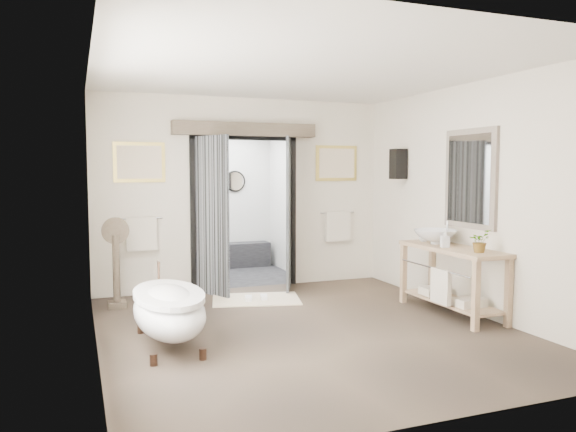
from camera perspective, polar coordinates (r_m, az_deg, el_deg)
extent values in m
plane|color=brown|center=(6.50, 1.91, -11.47)|extent=(5.00, 5.00, 0.00)
cube|color=beige|center=(4.07, 15.67, -0.49)|extent=(4.50, 0.02, 2.90)
cube|color=beige|center=(5.77, -19.14, 0.89)|extent=(0.02, 5.00, 2.90)
cube|color=beige|center=(7.41, 18.22, 1.69)|extent=(0.02, 5.00, 2.90)
cube|color=beige|center=(8.31, -14.64, 2.06)|extent=(1.45, 0.02, 2.90)
cube|color=beige|center=(9.15, 4.72, 2.42)|extent=(1.45, 0.02, 2.90)
cube|color=beige|center=(8.64, -4.54, 9.93)|extent=(1.60, 0.02, 0.60)
cube|color=silver|center=(6.34, 1.99, 14.62)|extent=(4.50, 5.00, 0.02)
cube|color=white|center=(5.18, -18.36, -0.60)|extent=(0.02, 2.20, 2.70)
cube|color=gray|center=(7.40, 18.05, 3.62)|extent=(0.05, 0.95, 1.25)
cube|color=silver|center=(7.38, 17.87, 3.63)|extent=(0.01, 0.80, 1.10)
cube|color=black|center=(8.60, 11.14, 5.21)|extent=(0.20, 0.20, 0.45)
sphere|color=#FFCC8C|center=(8.60, 11.14, 5.21)|extent=(0.10, 0.10, 0.10)
cube|color=black|center=(9.73, -6.09, -6.03)|extent=(2.20, 2.00, 0.01)
cube|color=silver|center=(9.59, -6.22, 8.79)|extent=(2.20, 2.00, 0.02)
cube|color=white|center=(10.55, -7.53, 1.60)|extent=(2.20, 0.02, 2.50)
cube|color=white|center=(9.37, -12.68, 1.15)|extent=(0.02, 2.00, 2.50)
cube|color=white|center=(9.91, 0.01, 1.45)|extent=(0.02, 2.00, 2.50)
cube|color=black|center=(10.48, -7.24, -4.05)|extent=(2.00, 0.35, 0.45)
cylinder|color=silver|center=(10.42, -9.65, 3.46)|extent=(0.40, 0.03, 0.40)
cylinder|color=silver|center=(10.61, -5.40, 3.53)|extent=(0.40, 0.03, 0.40)
cube|color=black|center=(8.44, -9.70, 0.14)|extent=(0.07, 0.10, 2.30)
cube|color=black|center=(8.88, 0.48, 0.43)|extent=(0.07, 0.10, 2.30)
cube|color=black|center=(8.62, -4.52, 7.94)|extent=(1.67, 0.10, 0.07)
cube|color=black|center=(8.14, -7.84, 0.00)|extent=(0.36, 0.75, 2.30)
cube|color=black|center=(8.48, 0.08, 0.23)|extent=(0.36, 0.75, 2.30)
cube|color=brown|center=(8.53, -4.34, 8.78)|extent=(2.20, 0.20, 0.20)
cube|color=#D3B953|center=(8.28, -14.86, 5.30)|extent=(0.72, 0.03, 0.57)
cube|color=beige|center=(8.27, -14.85, 5.30)|extent=(0.62, 0.01, 0.47)
cube|color=#D3B953|center=(9.14, 4.94, 5.36)|extent=(0.72, 0.03, 0.57)
cube|color=beige|center=(9.13, 4.98, 5.36)|extent=(0.62, 0.01, 0.47)
cylinder|color=silver|center=(8.27, -14.72, -0.24)|extent=(0.60, 0.02, 0.02)
cube|color=beige|center=(8.27, -14.67, -1.77)|extent=(0.42, 0.08, 0.48)
cylinder|color=silver|center=(9.13, 5.01, 0.34)|extent=(0.60, 0.02, 0.02)
cube|color=beige|center=(9.13, 5.06, -1.05)|extent=(0.42, 0.08, 0.48)
cylinder|color=#3C271C|center=(5.50, -13.50, -14.02)|extent=(0.07, 0.07, 0.11)
cylinder|color=#3C271C|center=(5.57, -8.65, -13.69)|extent=(0.07, 0.07, 0.11)
cylinder|color=#3C271C|center=(6.55, -14.75, -10.98)|extent=(0.07, 0.07, 0.11)
cylinder|color=#3C271C|center=(6.61, -10.70, -10.76)|extent=(0.07, 0.07, 0.11)
ellipsoid|color=white|center=(5.97, -12.01, -9.45)|extent=(0.70, 1.57, 0.50)
cylinder|color=#3C271C|center=(6.60, -13.01, -5.40)|extent=(0.03, 0.03, 0.20)
cube|color=tan|center=(6.67, 18.55, -7.52)|extent=(0.07, 0.07, 0.85)
cube|color=tan|center=(6.96, 21.50, -7.09)|extent=(0.07, 0.07, 0.85)
cube|color=tan|center=(7.84, 11.66, -5.57)|extent=(0.07, 0.07, 0.85)
cube|color=tan|center=(8.10, 14.42, -5.30)|extent=(0.07, 0.07, 0.85)
cube|color=tan|center=(7.31, 16.35, -3.23)|extent=(0.55, 1.60, 0.05)
cube|color=tan|center=(7.43, 16.23, -8.31)|extent=(0.45, 1.50, 0.03)
cylinder|color=silver|center=(7.19, 14.59, -5.14)|extent=(0.02, 1.40, 0.02)
cube|color=beige|center=(7.10, 15.26, -6.91)|extent=(0.06, 0.34, 0.42)
cube|color=beige|center=(7.15, 17.95, -8.34)|extent=(0.35, 0.25, 0.10)
cube|color=beige|center=(7.69, 14.67, -7.34)|extent=(0.35, 0.25, 0.10)
cube|color=brown|center=(7.80, -16.96, -8.60)|extent=(0.23, 0.23, 0.08)
cylinder|color=brown|center=(7.71, -17.05, -5.13)|extent=(0.09, 0.09, 0.89)
cylinder|color=silver|center=(7.66, -17.14, -1.42)|extent=(0.31, 0.02, 0.31)
cylinder|color=brown|center=(7.65, -17.14, -1.43)|extent=(0.35, 0.02, 0.35)
cube|color=beige|center=(7.93, -3.26, -8.44)|extent=(1.36, 1.06, 0.01)
cube|color=white|center=(7.87, -4.02, -8.33)|extent=(0.15, 0.26, 0.05)
cube|color=white|center=(7.93, -2.47, -8.21)|extent=(0.15, 0.26, 0.05)
imported|color=white|center=(7.52, 14.74, -2.06)|extent=(0.57, 0.57, 0.19)
imported|color=gray|center=(6.89, 18.88, -2.42)|extent=(0.30, 0.28, 0.27)
imported|color=gray|center=(7.22, 15.65, -2.26)|extent=(0.12, 0.12, 0.21)
imported|color=gray|center=(7.73, 13.64, -1.96)|extent=(0.15, 0.15, 0.16)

